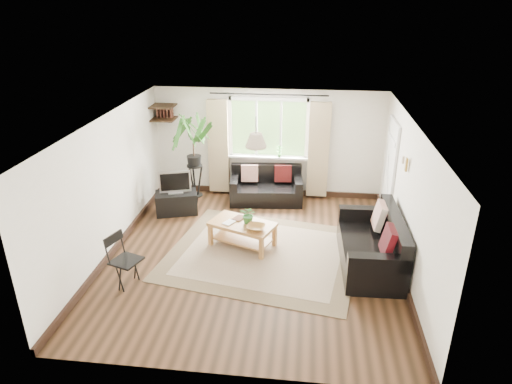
# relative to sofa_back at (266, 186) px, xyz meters

# --- Properties ---
(floor) EXTENTS (5.50, 5.50, 0.00)m
(floor) POSITION_rel_sofa_back_xyz_m (-0.00, -2.30, -0.37)
(floor) COLOR black
(floor) RESTS_ON ground
(ceiling) EXTENTS (5.50, 5.50, 0.00)m
(ceiling) POSITION_rel_sofa_back_xyz_m (-0.00, -2.30, 2.03)
(ceiling) COLOR white
(ceiling) RESTS_ON floor
(wall_back) EXTENTS (5.00, 0.02, 2.40)m
(wall_back) POSITION_rel_sofa_back_xyz_m (-0.00, 0.45, 0.83)
(wall_back) COLOR silver
(wall_back) RESTS_ON floor
(wall_front) EXTENTS (5.00, 0.02, 2.40)m
(wall_front) POSITION_rel_sofa_back_xyz_m (-0.00, -5.05, 0.83)
(wall_front) COLOR silver
(wall_front) RESTS_ON floor
(wall_left) EXTENTS (0.02, 5.50, 2.40)m
(wall_left) POSITION_rel_sofa_back_xyz_m (-2.50, -2.30, 0.83)
(wall_left) COLOR silver
(wall_left) RESTS_ON floor
(wall_right) EXTENTS (0.02, 5.50, 2.40)m
(wall_right) POSITION_rel_sofa_back_xyz_m (2.50, -2.30, 0.83)
(wall_right) COLOR silver
(wall_right) RESTS_ON floor
(rug) EXTENTS (3.67, 3.29, 0.02)m
(rug) POSITION_rel_sofa_back_xyz_m (0.16, -2.22, -0.36)
(rug) COLOR beige
(rug) RESTS_ON floor
(window) EXTENTS (2.50, 0.16, 2.16)m
(window) POSITION_rel_sofa_back_xyz_m (-0.00, 0.41, 1.18)
(window) COLOR white
(window) RESTS_ON wall_back
(door) EXTENTS (0.06, 0.96, 2.06)m
(door) POSITION_rel_sofa_back_xyz_m (2.47, -0.60, 0.63)
(door) COLOR silver
(door) RESTS_ON wall_right
(corner_shelf) EXTENTS (0.50, 0.50, 0.34)m
(corner_shelf) POSITION_rel_sofa_back_xyz_m (-2.25, 0.20, 1.52)
(corner_shelf) COLOR black
(corner_shelf) RESTS_ON wall_back
(pendant_lamp) EXTENTS (0.36, 0.36, 0.54)m
(pendant_lamp) POSITION_rel_sofa_back_xyz_m (-0.00, -1.90, 1.68)
(pendant_lamp) COLOR beige
(pendant_lamp) RESTS_ON ceiling
(wall_sconce) EXTENTS (0.12, 0.12, 0.28)m
(wall_sconce) POSITION_rel_sofa_back_xyz_m (2.43, -2.00, 1.37)
(wall_sconce) COLOR beige
(wall_sconce) RESTS_ON wall_right
(sofa_back) EXTENTS (1.63, 0.92, 0.73)m
(sofa_back) POSITION_rel_sofa_back_xyz_m (0.00, 0.00, 0.00)
(sofa_back) COLOR black
(sofa_back) RESTS_ON floor
(sofa_right) EXTENTS (1.89, 0.98, 0.88)m
(sofa_right) POSITION_rel_sofa_back_xyz_m (1.97, -2.36, 0.07)
(sofa_right) COLOR black
(sofa_right) RESTS_ON floor
(coffee_table) EXTENTS (1.29, 1.00, 0.47)m
(coffee_table) POSITION_rel_sofa_back_xyz_m (-0.24, -1.98, -0.13)
(coffee_table) COLOR brown
(coffee_table) RESTS_ON floor
(table_plant) EXTENTS (0.36, 0.34, 0.33)m
(table_plant) POSITION_rel_sofa_back_xyz_m (-0.12, -1.97, 0.26)
(table_plant) COLOR #306F2C
(table_plant) RESTS_ON coffee_table
(bowl) EXTENTS (0.36, 0.36, 0.08)m
(bowl) POSITION_rel_sofa_back_xyz_m (0.03, -2.19, 0.14)
(bowl) COLOR olive
(bowl) RESTS_ON coffee_table
(book_a) EXTENTS (0.24, 0.27, 0.02)m
(book_a) POSITION_rel_sofa_back_xyz_m (-0.55, -1.97, 0.11)
(book_a) COLOR white
(book_a) RESTS_ON coffee_table
(book_b) EXTENTS (0.26, 0.29, 0.02)m
(book_b) POSITION_rel_sofa_back_xyz_m (-0.41, -1.78, 0.11)
(book_b) COLOR #4F2E1F
(book_b) RESTS_ON coffee_table
(tv_stand) EXTENTS (0.94, 0.70, 0.45)m
(tv_stand) POSITION_rel_sofa_back_xyz_m (-1.81, -0.77, -0.14)
(tv_stand) COLOR black
(tv_stand) RESTS_ON floor
(tv) EXTENTS (0.68, 0.40, 0.50)m
(tv) POSITION_rel_sofa_back_xyz_m (-1.81, -0.77, 0.34)
(tv) COLOR #A5A5AA
(tv) RESTS_ON tv_stand
(palm_stand) EXTENTS (0.86, 0.86, 1.97)m
(palm_stand) POSITION_rel_sofa_back_xyz_m (-1.50, -0.32, 0.62)
(palm_stand) COLOR black
(palm_stand) RESTS_ON floor
(folding_chair) EXTENTS (0.57, 0.57, 0.86)m
(folding_chair) POSITION_rel_sofa_back_xyz_m (-1.85, -3.40, 0.06)
(folding_chair) COLOR black
(folding_chair) RESTS_ON floor
(sill_plant) EXTENTS (0.14, 0.10, 0.27)m
(sill_plant) POSITION_rel_sofa_back_xyz_m (0.25, 0.33, 0.70)
(sill_plant) COLOR #2D6023
(sill_plant) RESTS_ON window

